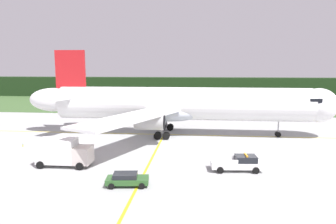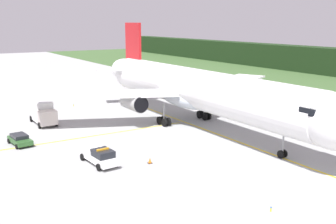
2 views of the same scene
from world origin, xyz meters
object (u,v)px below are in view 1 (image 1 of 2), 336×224
catering_truck (63,152)px  staff_car (127,179)px  airliner (180,104)px  ops_pickup_truck (239,163)px  apron_cone (254,157)px

catering_truck → staff_car: catering_truck is taller
airliner → staff_car: bearing=-98.9°
airliner → staff_car: 24.35m
airliner → staff_car: airliner is taller
ops_pickup_truck → catering_truck: bearing=-178.6°
catering_truck → apron_cone: bearing=12.6°
ops_pickup_truck → catering_truck: 20.61m
staff_car → airliner: bearing=81.1°
airliner → ops_pickup_truck: 20.09m
airliner → catering_truck: airliner is taller
airliner → ops_pickup_truck: bearing=-66.2°
airliner → apron_cone: (10.43, -13.24, -5.05)m
airliner → catering_truck: bearing=-124.5°
airliner → apron_cone: airliner is taller
apron_cone → staff_car: bearing=-143.7°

